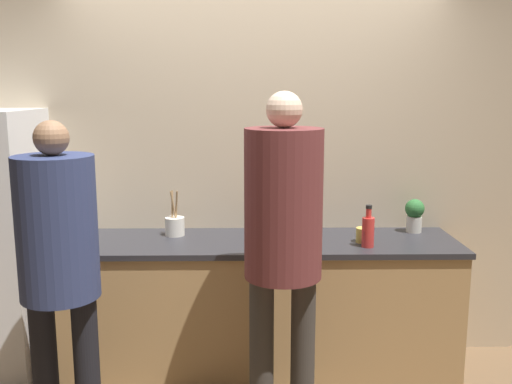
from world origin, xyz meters
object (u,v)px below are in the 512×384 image
at_px(fruit_bowl, 273,229).
at_px(cup_yellow, 364,235).
at_px(person_center, 283,230).
at_px(person_left, 59,254).
at_px(potted_plant, 414,214).
at_px(bottle_dark, 306,228).
at_px(bottle_red, 368,231).
at_px(utensil_crock, 175,225).

relative_size(fruit_bowl, cup_yellow, 2.81).
bearing_deg(person_center, person_left, -174.93).
relative_size(person_center, potted_plant, 8.15).
relative_size(person_left, cup_yellow, 17.84).
bearing_deg(bottle_dark, person_center, -107.14).
bearing_deg(bottle_dark, fruit_bowl, 135.21).
xyz_separation_m(bottle_red, potted_plant, (0.39, 0.36, 0.02)).
height_order(fruit_bowl, cup_yellow, fruit_bowl).
xyz_separation_m(person_center, potted_plant, (0.93, 0.87, -0.11)).
height_order(utensil_crock, bottle_dark, utensil_crock).
distance_m(person_center, fruit_bowl, 0.79).
xyz_separation_m(bottle_dark, cup_yellow, (0.37, 0.05, -0.06)).
height_order(person_center, bottle_red, person_center).
distance_m(person_center, bottle_dark, 0.61).
bearing_deg(person_left, person_center, 5.07).
height_order(fruit_bowl, potted_plant, potted_plant).
distance_m(utensil_crock, cup_yellow, 1.22).
height_order(person_center, utensil_crock, person_center).
height_order(fruit_bowl, utensil_crock, utensil_crock).
height_order(person_left, bottle_dark, person_left).
bearing_deg(fruit_bowl, bottle_red, -24.12).
bearing_deg(bottle_red, fruit_bowl, 155.88).
relative_size(bottle_dark, cup_yellow, 2.72).
relative_size(utensil_crock, bottle_red, 1.15).
bearing_deg(cup_yellow, bottle_red, -87.84).
height_order(person_left, utensil_crock, person_left).
bearing_deg(bottle_red, person_center, -137.11).
distance_m(person_center, utensil_crock, 1.05).
xyz_separation_m(person_center, utensil_crock, (-0.66, 0.80, -0.17)).
relative_size(person_left, potted_plant, 7.54).
xyz_separation_m(fruit_bowl, potted_plant, (0.95, 0.10, 0.07)).
xyz_separation_m(bottle_dark, bottle_red, (0.37, -0.06, 0.00)).
bearing_deg(bottle_dark, person_left, -152.68).
bearing_deg(bottle_red, bottle_dark, 170.79).
relative_size(person_left, bottle_dark, 6.55).
distance_m(bottle_dark, cup_yellow, 0.38).
bearing_deg(person_left, bottle_dark, 27.32).
bearing_deg(cup_yellow, person_left, -156.75).
bearing_deg(cup_yellow, potted_plant, 32.71).
relative_size(utensil_crock, cup_yellow, 3.14).
bearing_deg(cup_yellow, person_center, -131.48).
distance_m(person_left, bottle_dark, 1.46).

